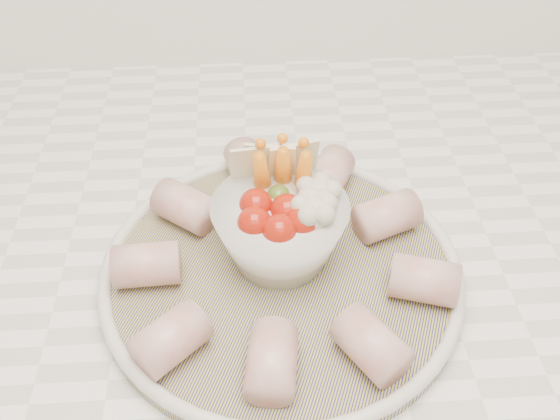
{
  "coord_description": "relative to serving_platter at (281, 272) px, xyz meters",
  "views": [
    {
      "loc": [
        -0.17,
        1.01,
        1.35
      ],
      "look_at": [
        -0.14,
        1.39,
        0.99
      ],
      "focal_mm": 40.0,
      "sensor_mm": 36.0,
      "label": 1
    }
  ],
  "objects": [
    {
      "name": "serving_platter",
      "position": [
        0.0,
        0.0,
        0.0
      ],
      "size": [
        0.41,
        0.41,
        0.02
      ],
      "color": "navy",
      "rests_on": "kitchen_counter"
    },
    {
      "name": "cured_meat_rolls",
      "position": [
        0.0,
        0.0,
        0.02
      ],
      "size": [
        0.29,
        0.28,
        0.04
      ],
      "color": "#B55752",
      "rests_on": "serving_platter"
    },
    {
      "name": "veggie_bowl",
      "position": [
        0.0,
        0.02,
        0.04
      ],
      "size": [
        0.12,
        0.12,
        0.1
      ],
      "color": "silver",
      "rests_on": "serving_platter"
    }
  ]
}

